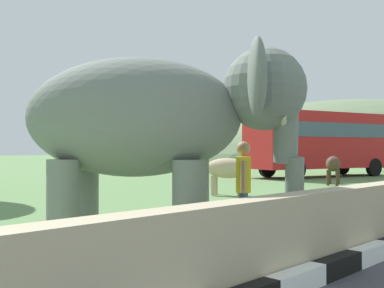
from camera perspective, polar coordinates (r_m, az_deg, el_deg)
The scene contains 7 objects.
barrier_parapet at distance 4.78m, azimuth 4.18°, elevation -13.04°, with size 28.00×0.36×1.00m, color tan.
elephant at distance 6.69m, azimuth -4.17°, elevation 2.83°, with size 3.73×3.91×2.95m.
person_handler at distance 7.85m, azimuth 6.27°, elevation -5.01°, with size 0.58×0.47×1.66m.
bus_red at distance 26.92m, azimuth 15.41°, elevation 0.59°, with size 9.30×4.83×3.50m.
cow_near at distance 15.57m, azimuth 4.13°, elevation -3.03°, with size 1.16×1.89×1.23m.
cow_mid at distance 20.89m, azimuth 16.73°, elevation -2.39°, with size 1.90×1.15×1.23m.
hill_east at distance 62.47m, azimuth 19.41°, elevation -1.98°, with size 45.79×36.63×15.06m.
Camera 1 is at (-1.56, 1.10, 1.53)m, focal length 44.01 mm.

